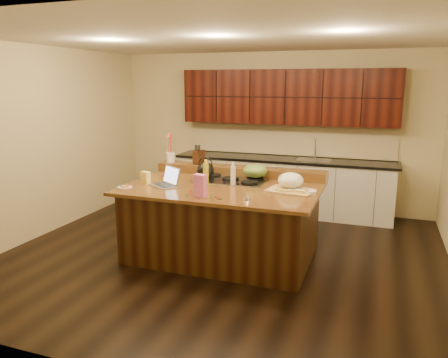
% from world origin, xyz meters
% --- Properties ---
extents(room, '(5.52, 5.02, 2.72)m').
position_xyz_m(room, '(0.00, 0.00, 1.35)').
color(room, black).
rests_on(room, ground).
extents(island, '(2.40, 1.60, 0.92)m').
position_xyz_m(island, '(0.00, 0.00, 0.46)').
color(island, black).
rests_on(island, ground).
extents(back_ledge, '(2.40, 0.30, 0.12)m').
position_xyz_m(back_ledge, '(0.00, 0.70, 0.98)').
color(back_ledge, black).
rests_on(back_ledge, island).
extents(cooktop, '(0.92, 0.52, 0.05)m').
position_xyz_m(cooktop, '(0.00, 0.30, 0.94)').
color(cooktop, gray).
rests_on(cooktop, island).
extents(back_counter, '(3.70, 0.66, 2.40)m').
position_xyz_m(back_counter, '(0.30, 2.23, 0.98)').
color(back_counter, silver).
rests_on(back_counter, ground).
extents(kettle, '(0.29, 0.29, 0.21)m').
position_xyz_m(kettle, '(-0.30, 0.17, 1.07)').
color(kettle, black).
rests_on(kettle, cooktop).
extents(green_bowl, '(0.43, 0.43, 0.18)m').
position_xyz_m(green_bowl, '(0.30, 0.43, 1.05)').
color(green_bowl, '#526F2C').
rests_on(green_bowl, cooktop).
extents(laptop, '(0.44, 0.42, 0.24)m').
position_xyz_m(laptop, '(-0.66, -0.22, 0.98)').
color(laptop, '#B7B7BC').
rests_on(laptop, island).
extents(oil_bottle, '(0.09, 0.09, 0.27)m').
position_xyz_m(oil_bottle, '(-0.23, 0.01, 1.06)').
color(oil_bottle, gold).
rests_on(oil_bottle, island).
extents(vinegar_bottle, '(0.08, 0.08, 0.25)m').
position_xyz_m(vinegar_bottle, '(0.12, 0.06, 1.04)').
color(vinegar_bottle, silver).
rests_on(vinegar_bottle, island).
extents(wooden_tray, '(0.58, 0.46, 0.21)m').
position_xyz_m(wooden_tray, '(0.84, 0.06, 1.02)').
color(wooden_tray, tan).
rests_on(wooden_tray, island).
extents(ramekin_a, '(0.13, 0.13, 0.04)m').
position_xyz_m(ramekin_a, '(1.12, -0.05, 0.94)').
color(ramekin_a, white).
rests_on(ramekin_a, island).
extents(ramekin_b, '(0.12, 0.12, 0.04)m').
position_xyz_m(ramekin_b, '(0.86, 0.04, 0.94)').
color(ramekin_b, white).
rests_on(ramekin_b, island).
extents(ramekin_c, '(0.13, 0.13, 0.04)m').
position_xyz_m(ramekin_c, '(0.96, -0.03, 0.94)').
color(ramekin_c, white).
rests_on(ramekin_c, island).
extents(strainer_bowl, '(0.27, 0.27, 0.09)m').
position_xyz_m(strainer_bowl, '(0.73, 0.43, 0.97)').
color(strainer_bowl, '#996B3F').
rests_on(strainer_bowl, island).
extents(kitchen_timer, '(0.10, 0.10, 0.07)m').
position_xyz_m(kitchen_timer, '(0.48, -0.54, 0.96)').
color(kitchen_timer, silver).
rests_on(kitchen_timer, island).
extents(pink_bag, '(0.15, 0.11, 0.26)m').
position_xyz_m(pink_bag, '(-0.06, -0.58, 1.05)').
color(pink_bag, pink).
rests_on(pink_bag, island).
extents(candy_plate, '(0.19, 0.19, 0.01)m').
position_xyz_m(candy_plate, '(-1.11, -0.49, 0.93)').
color(candy_plate, white).
rests_on(candy_plate, island).
extents(package_box, '(0.13, 0.10, 0.15)m').
position_xyz_m(package_box, '(-0.97, -0.20, 1.00)').
color(package_box, '#F5D756').
rests_on(package_box, island).
extents(utensil_crock, '(0.14, 0.14, 0.14)m').
position_xyz_m(utensil_crock, '(-1.07, 0.70, 1.11)').
color(utensil_crock, white).
rests_on(utensil_crock, back_ledge).
extents(knife_block, '(0.14, 0.18, 0.20)m').
position_xyz_m(knife_block, '(-0.62, 0.70, 1.14)').
color(knife_block, black).
rests_on(knife_block, back_ledge).
extents(gumdrop_0, '(0.02, 0.02, 0.02)m').
position_xyz_m(gumdrop_0, '(0.11, -0.53, 0.93)').
color(gumdrop_0, red).
rests_on(gumdrop_0, island).
extents(gumdrop_1, '(0.02, 0.02, 0.02)m').
position_xyz_m(gumdrop_1, '(0.01, -0.55, 0.93)').
color(gumdrop_1, '#198C26').
rests_on(gumdrop_1, island).
extents(gumdrop_2, '(0.02, 0.02, 0.02)m').
position_xyz_m(gumdrop_2, '(-0.22, -0.48, 0.93)').
color(gumdrop_2, red).
rests_on(gumdrop_2, island).
extents(gumdrop_3, '(0.02, 0.02, 0.02)m').
position_xyz_m(gumdrop_3, '(0.09, -0.59, 0.93)').
color(gumdrop_3, '#198C26').
rests_on(gumdrop_3, island).
extents(gumdrop_4, '(0.02, 0.02, 0.02)m').
position_xyz_m(gumdrop_4, '(0.17, -0.62, 0.93)').
color(gumdrop_4, red).
rests_on(gumdrop_4, island).
extents(gumdrop_5, '(0.02, 0.02, 0.02)m').
position_xyz_m(gumdrop_5, '(-0.23, -0.59, 0.93)').
color(gumdrop_5, '#198C26').
rests_on(gumdrop_5, island).
extents(gumdrop_6, '(0.02, 0.02, 0.02)m').
position_xyz_m(gumdrop_6, '(-0.27, -0.38, 0.93)').
color(gumdrop_6, red).
rests_on(gumdrop_6, island).
extents(gumdrop_7, '(0.02, 0.02, 0.02)m').
position_xyz_m(gumdrop_7, '(-0.23, -0.40, 0.93)').
color(gumdrop_7, '#198C26').
rests_on(gumdrop_7, island).
extents(gumdrop_8, '(0.02, 0.02, 0.02)m').
position_xyz_m(gumdrop_8, '(-0.03, -0.51, 0.93)').
color(gumdrop_8, red).
rests_on(gumdrop_8, island).
extents(gumdrop_9, '(0.02, 0.02, 0.02)m').
position_xyz_m(gumdrop_9, '(0.20, -0.61, 0.93)').
color(gumdrop_9, '#198C26').
rests_on(gumdrop_9, island).
extents(gumdrop_10, '(0.02, 0.02, 0.02)m').
position_xyz_m(gumdrop_10, '(-0.03, -0.55, 0.93)').
color(gumdrop_10, red).
rests_on(gumdrop_10, island).
extents(gumdrop_11, '(0.02, 0.02, 0.02)m').
position_xyz_m(gumdrop_11, '(-0.09, -0.39, 0.93)').
color(gumdrop_11, '#198C26').
rests_on(gumdrop_11, island).
extents(gumdrop_12, '(0.02, 0.02, 0.02)m').
position_xyz_m(gumdrop_12, '(-0.17, -0.43, 0.93)').
color(gumdrop_12, red).
rests_on(gumdrop_12, island).
extents(gumdrop_13, '(0.02, 0.02, 0.02)m').
position_xyz_m(gumdrop_13, '(-0.17, -0.38, 0.93)').
color(gumdrop_13, '#198C26').
rests_on(gumdrop_13, island).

